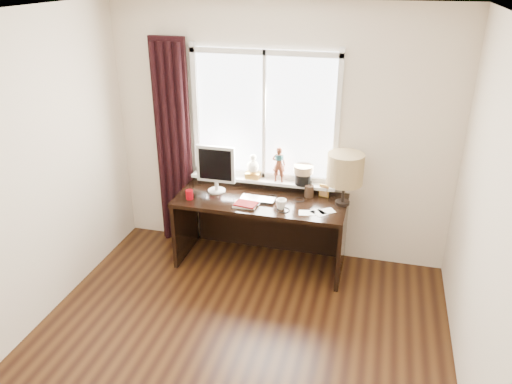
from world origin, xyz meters
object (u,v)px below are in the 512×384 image
(laptop, at_px, (258,199))
(red_cup, at_px, (189,195))
(table_lamp, at_px, (345,170))
(desk, at_px, (263,216))
(mug, at_px, (281,204))
(monitor, at_px, (216,166))

(laptop, bearing_deg, red_cup, -165.97)
(table_lamp, bearing_deg, desk, 179.38)
(mug, distance_m, desk, 0.46)
(mug, distance_m, monitor, 0.79)
(red_cup, distance_m, monitor, 0.39)
(laptop, bearing_deg, monitor, 169.58)
(mug, bearing_deg, desk, 132.93)
(monitor, bearing_deg, mug, -17.37)
(desk, distance_m, monitor, 0.71)
(laptop, xyz_separation_m, table_lamp, (0.82, 0.13, 0.35))
(mug, xyz_separation_m, monitor, (-0.73, 0.23, 0.23))
(red_cup, xyz_separation_m, table_lamp, (1.49, 0.27, 0.32))
(laptop, height_order, red_cup, red_cup)
(mug, bearing_deg, monitor, 162.63)
(monitor, bearing_deg, table_lamp, 1.06)
(laptop, xyz_separation_m, desk, (0.02, 0.14, -0.26))
(mug, height_order, red_cup, mug)
(laptop, distance_m, desk, 0.29)
(monitor, bearing_deg, laptop, -12.63)
(laptop, relative_size, monitor, 0.70)
(monitor, xyz_separation_m, table_lamp, (1.29, 0.02, 0.09))
(red_cup, bearing_deg, table_lamp, 10.25)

